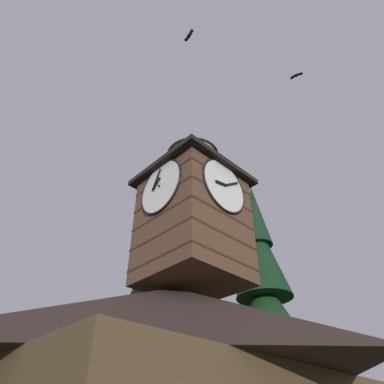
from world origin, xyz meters
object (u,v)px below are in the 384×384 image
Objects in this scene: building_main at (170,381)px; moon at (80,330)px; pine_tree_behind at (146,342)px; pine_tree_aside at (269,330)px; flying_bird_high at (296,76)px; clock_tower at (193,213)px; flying_bird_low at (189,36)px.

moon is (-11.29, -30.30, 9.18)m from building_main.
moon reaches higher than building_main.
pine_tree_behind reaches higher than moon.
pine_tree_behind is at bearing -27.29° from pine_tree_aside.
moon is 2.21× the size of flying_bird_high.
clock_tower is 9.75m from pine_tree_aside.
pine_tree_aside is (-9.27, -1.79, 3.67)m from building_main.
flying_bird_high is at bearing 162.73° from flying_bird_low.
flying_bird_low is at bearing 67.33° from moon.
flying_bird_low is (14.40, 34.47, 4.59)m from moon.
building_main is 6.36m from pine_tree_behind.
clock_tower is at bearing -136.16° from flying_bird_low.
pine_tree_aside is 29.11m from moon.
flying_bird_low is at bearing -17.27° from flying_bird_high.
clock_tower is 0.58× the size of pine_tree_behind.
flying_bird_high is (5.89, 7.97, 11.35)m from pine_tree_aside.
flying_bird_low is (6.49, -2.02, -1.25)m from flying_bird_high.
flying_bird_high is (7.90, 36.49, 5.84)m from moon.
pine_tree_aside is (-6.56, 3.39, 1.15)m from pine_tree_behind.
pine_tree_behind is 21.53× the size of flying_bird_low.
flying_bird_low is (3.10, 4.17, 13.77)m from building_main.
moon is (-2.02, -28.51, 5.51)m from pine_tree_aside.
flying_bird_high is (-3.39, 6.19, 15.02)m from building_main.
flying_bird_high reaches higher than pine_tree_aside.
clock_tower is 7.74m from pine_tree_behind.
building_main is at bearing 69.56° from moon.
building_main is at bearing -126.68° from flying_bird_low.
flying_bird_low is (5.82, 9.34, 11.26)m from pine_tree_behind.
pine_tree_behind is 0.81× the size of pine_tree_aside.
building_main is 19.31× the size of flying_bird_low.
pine_tree_behind reaches higher than building_main.
flying_bird_high is at bearing 77.78° from moon.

